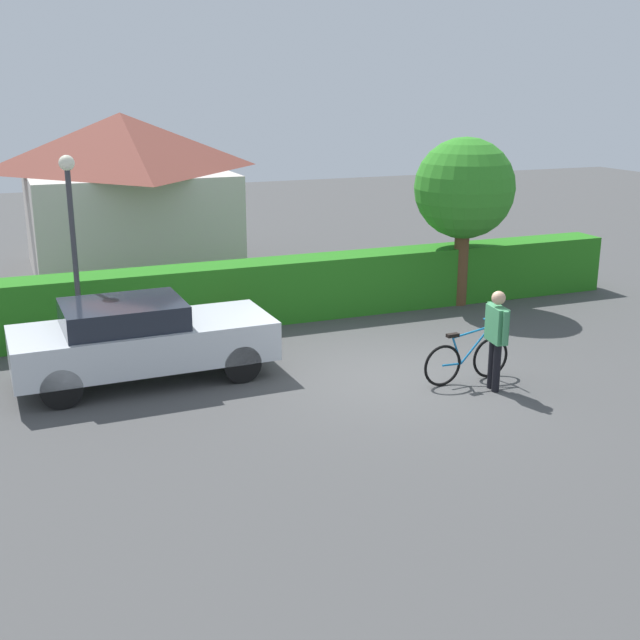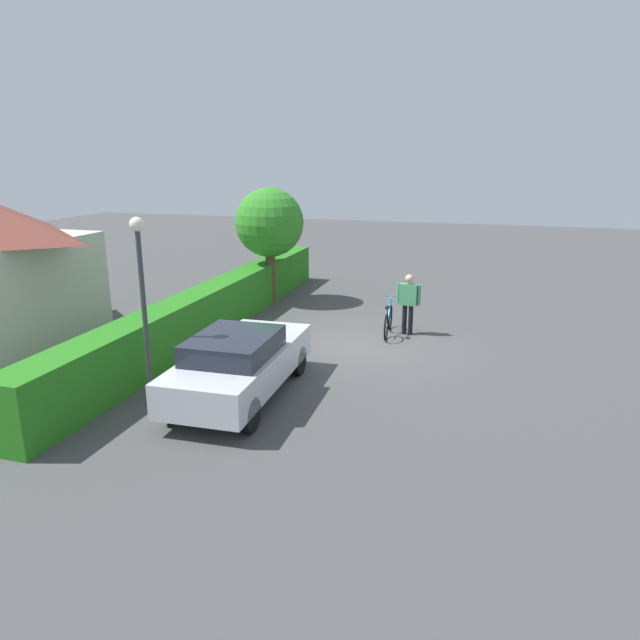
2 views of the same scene
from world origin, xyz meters
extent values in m
plane|color=#464646|center=(0.00, 0.00, 0.00)|extent=(60.00, 60.00, 0.00)
cube|color=#26751B|center=(0.00, 4.30, 0.67)|extent=(15.39, 0.90, 1.34)
cube|color=silver|center=(-4.07, 1.58, 0.68)|extent=(4.48, 1.86, 0.68)
cube|color=#1E232D|center=(-4.41, 1.57, 1.23)|extent=(2.05, 1.59, 0.42)
cylinder|color=black|center=(-2.58, 2.41, 0.34)|extent=(0.68, 0.20, 0.67)
cylinder|color=black|center=(-2.54, 0.84, 0.34)|extent=(0.68, 0.20, 0.67)
cylinder|color=black|center=(-5.60, 2.33, 0.34)|extent=(0.68, 0.20, 0.67)
cylinder|color=black|center=(-5.56, 0.76, 0.34)|extent=(0.68, 0.20, 0.67)
torus|color=black|center=(1.60, -0.57, 0.37)|extent=(0.74, 0.10, 0.74)
torus|color=black|center=(0.59, -0.63, 0.37)|extent=(0.74, 0.10, 0.74)
cylinder|color=#1972B2|center=(1.29, -0.59, 0.67)|extent=(0.65, 0.08, 0.66)
cylinder|color=#1972B2|center=(0.87, -0.62, 0.61)|extent=(0.24, 0.05, 0.52)
cylinder|color=#1972B2|center=(1.16, -0.60, 0.89)|extent=(0.78, 0.08, 0.14)
cylinder|color=#1972B2|center=(0.78, -0.62, 0.36)|extent=(0.39, 0.06, 0.05)
cylinder|color=#1972B2|center=(1.60, -0.57, 0.68)|extent=(0.04, 0.04, 0.62)
cube|color=black|center=(0.77, -0.62, 0.89)|extent=(0.23, 0.11, 0.06)
cylinder|color=#1972B2|center=(1.60, -0.57, 1.02)|extent=(0.06, 0.50, 0.03)
cylinder|color=black|center=(1.33, -1.02, 0.43)|extent=(0.13, 0.13, 0.86)
cylinder|color=black|center=(1.30, -1.20, 0.43)|extent=(0.13, 0.13, 0.86)
cube|color=#3F8C59|center=(1.31, -1.11, 1.16)|extent=(0.26, 0.52, 0.61)
sphere|color=tan|center=(1.31, -1.11, 1.61)|extent=(0.23, 0.23, 0.23)
cylinder|color=#3F8C59|center=(1.35, -0.82, 1.17)|extent=(0.09, 0.09, 0.58)
cylinder|color=#3F8C59|center=(1.28, -1.41, 1.17)|extent=(0.09, 0.09, 0.58)
cylinder|color=#38383D|center=(-4.98, 3.19, 1.77)|extent=(0.10, 0.10, 3.54)
sphere|color=#F2EDCC|center=(-4.98, 3.19, 3.66)|extent=(0.28, 0.28, 0.28)
cylinder|color=brown|center=(3.72, 3.95, 1.03)|extent=(0.34, 0.34, 2.05)
sphere|color=#328926|center=(3.72, 3.95, 2.74)|extent=(2.30, 2.30, 2.30)
cylinder|color=red|center=(-1.96, 3.14, 0.35)|extent=(0.20, 0.20, 0.70)
sphere|color=red|center=(-1.96, 3.14, 0.72)|extent=(0.18, 0.18, 0.18)
camera|label=1|loc=(-6.21, -11.96, 4.97)|focal=45.31mm
camera|label=2|loc=(-14.55, -3.26, 4.92)|focal=32.67mm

